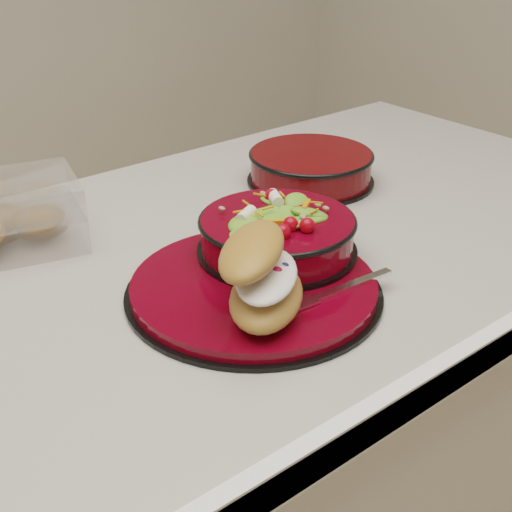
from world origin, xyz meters
TOP-DOWN VIEW (x-y plane):
  - island_counter at (0.00, -0.00)m, footprint 1.24×0.74m
  - dinner_plate at (-0.16, -0.12)m, footprint 0.32×0.32m
  - salad_bowl at (-0.09, -0.08)m, footprint 0.21×0.21m
  - croissant at (-0.19, -0.18)m, footprint 0.17×0.17m
  - fork at (-0.10, -0.21)m, footprint 0.16×0.03m
  - pastry_box at (-0.34, 0.20)m, footprint 0.22×0.19m
  - extra_bowl at (0.15, 0.10)m, footprint 0.22×0.22m

SIDE VIEW (x-z plane):
  - island_counter at x=0.00m, z-range 0.00..0.91m
  - dinner_plate at x=-0.16m, z-range 0.90..0.92m
  - fork at x=-0.10m, z-range 0.92..0.92m
  - extra_bowl at x=0.15m, z-range 0.90..0.96m
  - pastry_box at x=-0.34m, z-range 0.90..0.99m
  - salad_bowl at x=-0.09m, z-range 0.91..1.00m
  - croissant at x=-0.19m, z-range 0.92..1.01m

